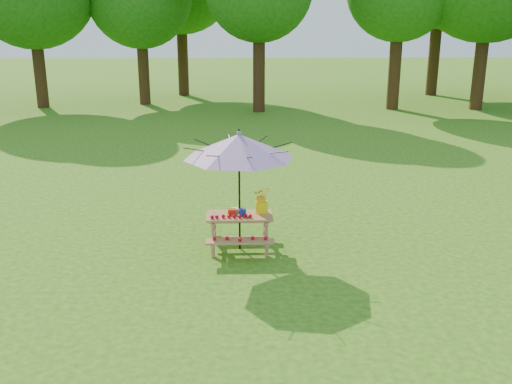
{
  "coord_description": "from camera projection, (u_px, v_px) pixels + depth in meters",
  "views": [
    {
      "loc": [
        -4.03,
        -5.87,
        4.08
      ],
      "look_at": [
        -3.7,
        3.97,
        1.1
      ],
      "focal_mm": 40.0,
      "sensor_mm": 36.0,
      "label": 1
    }
  ],
  "objects": [
    {
      "name": "produce_bins",
      "position": [
        237.0,
        212.0,
        10.41
      ],
      "size": [
        0.33,
        0.35,
        0.13
      ],
      "color": "#B4250E",
      "rests_on": "picnic_table"
    },
    {
      "name": "picnic_table",
      "position": [
        240.0,
        232.0,
        10.5
      ],
      "size": [
        1.2,
        1.32,
        0.67
      ],
      "color": "#A36C49",
      "rests_on": "ground"
    },
    {
      "name": "patio_umbrella",
      "position": [
        239.0,
        146.0,
        10.03
      ],
      "size": [
        2.35,
        2.35,
        2.25
      ],
      "color": "black",
      "rests_on": "ground"
    },
    {
      "name": "tomatoes_row",
      "position": [
        231.0,
        216.0,
        10.21
      ],
      "size": [
        0.77,
        0.13,
        0.07
      ],
      "primitive_type": null,
      "color": "red",
      "rests_on": "picnic_table"
    },
    {
      "name": "flower_bucket",
      "position": [
        262.0,
        199.0,
        10.43
      ],
      "size": [
        0.31,
        0.27,
        0.51
      ],
      "color": "yellow",
      "rests_on": "picnic_table"
    }
  ]
}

